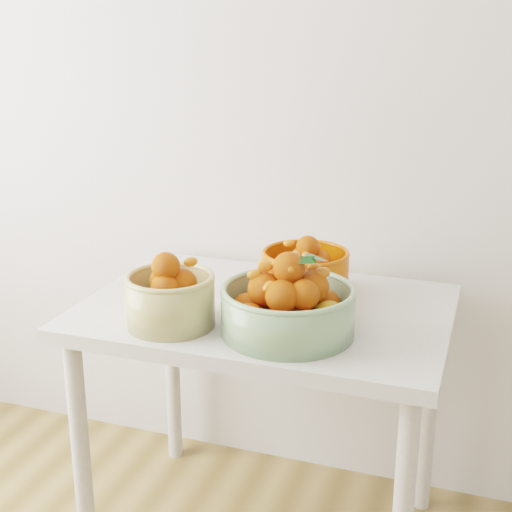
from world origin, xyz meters
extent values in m
cube|color=silver|center=(0.00, 2.00, 1.35)|extent=(4.00, 0.04, 2.70)
cube|color=silver|center=(-0.23, 1.60, 0.73)|extent=(1.00, 0.70, 0.04)
cylinder|color=silver|center=(-0.67, 1.31, 0.35)|extent=(0.05, 0.05, 0.71)
cylinder|color=silver|center=(-0.67, 1.89, 0.35)|extent=(0.05, 0.05, 0.71)
cylinder|color=silver|center=(0.21, 1.89, 0.35)|extent=(0.05, 0.05, 0.71)
cylinder|color=tan|center=(-0.42, 1.39, 0.81)|extent=(0.29, 0.29, 0.13)
torus|color=tan|center=(-0.42, 1.39, 0.88)|extent=(0.29, 0.29, 0.02)
sphere|color=#D1660C|center=(-0.36, 1.39, 0.80)|extent=(0.08, 0.08, 0.08)
sphere|color=#D1660C|center=(-0.40, 1.45, 0.80)|extent=(0.08, 0.08, 0.08)
sphere|color=#D1660C|center=(-0.47, 1.42, 0.80)|extent=(0.08, 0.08, 0.08)
sphere|color=#F14F0C|center=(-0.47, 1.36, 0.80)|extent=(0.08, 0.08, 0.08)
sphere|color=#F14F0C|center=(-0.40, 1.34, 0.80)|extent=(0.07, 0.07, 0.07)
sphere|color=#F14F0C|center=(-0.42, 1.39, 0.80)|extent=(0.07, 0.07, 0.07)
sphere|color=#F14F0C|center=(-0.39, 1.41, 0.86)|extent=(0.08, 0.08, 0.08)
sphere|color=#F14F0C|center=(-0.45, 1.41, 0.86)|extent=(0.07, 0.07, 0.07)
sphere|color=#F14F0C|center=(-0.42, 1.36, 0.86)|extent=(0.07, 0.07, 0.07)
sphere|color=#F14F0C|center=(-0.42, 1.39, 0.91)|extent=(0.07, 0.07, 0.07)
ellipsoid|color=orange|center=(-0.43, 1.39, 0.89)|extent=(0.04, 0.05, 0.04)
ellipsoid|color=orange|center=(-0.44, 1.38, 0.89)|extent=(0.04, 0.05, 0.03)
ellipsoid|color=orange|center=(-0.37, 1.42, 0.92)|extent=(0.05, 0.04, 0.03)
cylinder|color=#80A778|center=(-0.12, 1.44, 0.81)|extent=(0.43, 0.43, 0.12)
torus|color=#80A778|center=(-0.12, 1.44, 0.87)|extent=(0.43, 0.43, 0.02)
sphere|color=#D1660C|center=(-0.01, 1.43, 0.81)|extent=(0.09, 0.09, 0.09)
sphere|color=#F14F0C|center=(-0.04, 1.52, 0.81)|extent=(0.09, 0.09, 0.09)
sphere|color=#F14F0C|center=(-0.12, 1.55, 0.81)|extent=(0.09, 0.09, 0.09)
sphere|color=#F14F0C|center=(-0.19, 1.52, 0.81)|extent=(0.08, 0.08, 0.08)
sphere|color=#F14F0C|center=(-0.23, 1.43, 0.81)|extent=(0.08, 0.08, 0.08)
sphere|color=#F14F0C|center=(-0.19, 1.36, 0.81)|extent=(0.09, 0.09, 0.09)
sphere|color=#F14F0C|center=(-0.13, 1.33, 0.81)|extent=(0.08, 0.08, 0.08)
sphere|color=#F14F0C|center=(-0.05, 1.36, 0.81)|extent=(0.09, 0.09, 0.09)
sphere|color=#F14F0C|center=(-0.12, 1.44, 0.81)|extent=(0.08, 0.08, 0.08)
sphere|color=#F14F0C|center=(-0.07, 1.46, 0.87)|extent=(0.09, 0.09, 0.09)
sphere|color=#F14F0C|center=(-0.12, 1.50, 0.87)|extent=(0.09, 0.09, 0.09)
sphere|color=#F14F0C|center=(-0.17, 1.47, 0.87)|extent=(0.08, 0.08, 0.08)
sphere|color=#F14F0C|center=(-0.17, 1.41, 0.87)|extent=(0.08, 0.08, 0.08)
sphere|color=#F14F0C|center=(-0.12, 1.38, 0.87)|extent=(0.08, 0.08, 0.08)
sphere|color=#F14F0C|center=(-0.07, 1.41, 0.87)|extent=(0.08, 0.08, 0.08)
sphere|color=#F14F0C|center=(-0.12, 1.43, 0.93)|extent=(0.08, 0.08, 0.08)
ellipsoid|color=orange|center=(-0.17, 1.41, 0.93)|extent=(0.05, 0.05, 0.04)
ellipsoid|color=orange|center=(-0.13, 1.52, 0.93)|extent=(0.03, 0.04, 0.03)
ellipsoid|color=orange|center=(-0.16, 1.45, 0.91)|extent=(0.05, 0.04, 0.04)
ellipsoid|color=orange|center=(-0.15, 1.38, 0.89)|extent=(0.05, 0.05, 0.04)
ellipsoid|color=orange|center=(-0.09, 1.46, 0.89)|extent=(0.05, 0.05, 0.04)
ellipsoid|color=orange|center=(-0.04, 1.47, 0.91)|extent=(0.05, 0.04, 0.04)
ellipsoid|color=orange|center=(-0.19, 1.41, 0.91)|extent=(0.05, 0.04, 0.03)
ellipsoid|color=orange|center=(-0.11, 1.41, 0.93)|extent=(0.05, 0.05, 0.04)
ellipsoid|color=orange|center=(-0.12, 1.44, 0.91)|extent=(0.05, 0.04, 0.04)
ellipsoid|color=orange|center=(-0.16, 1.44, 0.89)|extent=(0.04, 0.04, 0.04)
ellipsoid|color=orange|center=(-0.07, 1.49, 0.91)|extent=(0.05, 0.05, 0.03)
ellipsoid|color=orange|center=(-0.12, 1.47, 0.90)|extent=(0.03, 0.04, 0.03)
ellipsoid|color=orange|center=(-0.15, 1.47, 0.90)|extent=(0.05, 0.05, 0.04)
ellipsoid|color=orange|center=(-0.19, 1.46, 0.92)|extent=(0.05, 0.04, 0.03)
ellipsoid|color=orange|center=(-0.07, 1.45, 0.90)|extent=(0.05, 0.04, 0.04)
cylinder|color=#D14506|center=(-0.15, 1.71, 0.81)|extent=(0.31, 0.31, 0.13)
torus|color=#D14506|center=(-0.15, 1.71, 0.88)|extent=(0.32, 0.32, 0.01)
sphere|color=#D1660C|center=(-0.08, 1.71, 0.80)|extent=(0.07, 0.07, 0.07)
sphere|color=#D1660C|center=(-0.11, 1.77, 0.80)|extent=(0.07, 0.07, 0.07)
sphere|color=#F14F0C|center=(-0.19, 1.77, 0.80)|extent=(0.07, 0.07, 0.07)
sphere|color=#F14F0C|center=(-0.22, 1.71, 0.80)|extent=(0.07, 0.07, 0.07)
sphere|color=#F14F0C|center=(-0.18, 1.64, 0.80)|extent=(0.07, 0.07, 0.07)
sphere|color=#F14F0C|center=(-0.11, 1.65, 0.80)|extent=(0.07, 0.07, 0.07)
sphere|color=#F14F0C|center=(-0.15, 1.71, 0.80)|extent=(0.07, 0.07, 0.07)
sphere|color=#F14F0C|center=(-0.11, 1.73, 0.85)|extent=(0.07, 0.07, 0.07)
sphere|color=#F14F0C|center=(-0.17, 1.74, 0.85)|extent=(0.06, 0.06, 0.06)
sphere|color=#F14F0C|center=(-0.18, 1.69, 0.85)|extent=(0.07, 0.07, 0.07)
sphere|color=#F14F0C|center=(-0.13, 1.68, 0.85)|extent=(0.07, 0.07, 0.07)
sphere|color=#F14F0C|center=(-0.14, 1.71, 0.90)|extent=(0.07, 0.07, 0.07)
ellipsoid|color=orange|center=(-0.13, 1.73, 0.89)|extent=(0.04, 0.04, 0.03)
ellipsoid|color=orange|center=(-0.14, 1.67, 0.88)|extent=(0.03, 0.04, 0.03)
ellipsoid|color=orange|center=(-0.20, 1.70, 0.90)|extent=(0.04, 0.03, 0.03)
ellipsoid|color=orange|center=(-0.18, 1.72, 0.86)|extent=(0.04, 0.03, 0.03)
ellipsoid|color=orange|center=(-0.16, 1.74, 0.90)|extent=(0.03, 0.04, 0.03)
ellipsoid|color=orange|center=(-0.16, 1.73, 0.90)|extent=(0.04, 0.04, 0.03)
ellipsoid|color=orange|center=(-0.13, 1.73, 0.90)|extent=(0.04, 0.04, 0.03)
ellipsoid|color=orange|center=(-0.15, 1.72, 0.90)|extent=(0.04, 0.04, 0.04)
camera|label=1|loc=(0.35, -0.14, 1.48)|focal=50.00mm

